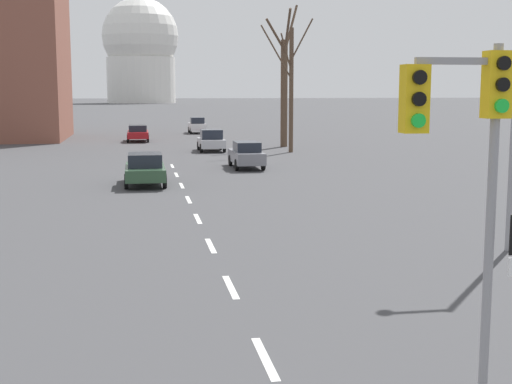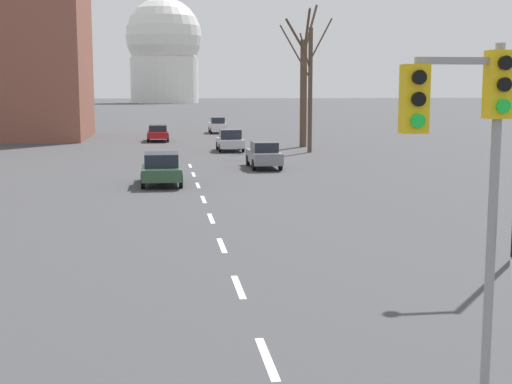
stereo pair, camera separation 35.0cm
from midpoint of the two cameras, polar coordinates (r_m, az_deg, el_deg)
lane_stripe_1 at (r=12.48m, az=1.70°, el=-13.15°), size 0.16×2.00×0.01m
lane_stripe_2 at (r=16.71m, az=-0.81°, el=-7.59°), size 0.16×2.00×0.01m
lane_stripe_3 at (r=21.05m, az=-2.27°, el=-4.29°), size 0.16×2.00×0.01m
lane_stripe_4 at (r=25.45m, az=-3.22°, el=-2.12°), size 0.16×2.00×0.01m
lane_stripe_5 at (r=29.88m, az=-3.89°, el=-0.59°), size 0.16×2.00×0.01m
lane_stripe_6 at (r=34.32m, az=-4.38°, el=0.54°), size 0.16×2.00×0.01m
lane_stripe_7 at (r=38.78m, az=-4.77°, el=1.41°), size 0.16×2.00×0.01m
lane_stripe_8 at (r=43.25m, az=-5.07°, el=2.10°), size 0.16×2.00×0.01m
traffic_signal_near_right at (r=10.65m, az=17.55°, el=4.48°), size 1.60×0.34×5.19m
sedan_near_left at (r=41.79m, az=0.87°, el=3.02°), size 1.72×4.37×1.56m
sedan_near_right at (r=34.70m, az=-7.28°, el=1.90°), size 1.94×4.46×1.54m
sedan_mid_centre at (r=64.43m, az=-7.70°, el=4.73°), size 1.90×4.59×1.46m
sedan_far_left at (r=76.12m, az=-2.97°, el=5.36°), size 1.72×4.07×1.69m
sedan_far_right at (r=53.50m, az=-1.90°, el=4.16°), size 1.88×3.84×1.63m
bare_tree_right_near at (r=57.61m, az=4.01°, el=8.55°), size 3.30×4.92×11.48m
bare_tree_right_far at (r=52.35m, az=4.51°, el=8.50°), size 3.77×1.14×9.61m
capitol_dome at (r=258.75m, az=-7.33°, el=11.15°), size 26.65×26.65×37.65m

